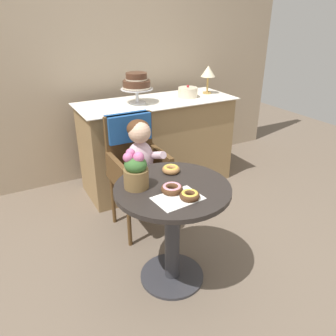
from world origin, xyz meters
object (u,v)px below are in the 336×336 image
(wicker_chair, at_px, (134,155))
(donut_mid, at_px, (190,195))
(donut_front, at_px, (172,188))
(flower_vase, at_px, (136,170))
(cafe_table, at_px, (172,216))
(donut_side, at_px, (171,169))
(table_lamp, at_px, (208,72))
(round_layer_cake, at_px, (188,92))
(seated_child, at_px, (142,157))
(tiered_cake_stand, at_px, (137,83))

(wicker_chair, relative_size, donut_mid, 8.21)
(donut_front, relative_size, flower_vase, 0.54)
(cafe_table, bearing_deg, donut_side, 63.82)
(flower_vase, relative_size, table_lamp, 0.84)
(wicker_chair, height_order, donut_side, wicker_chair)
(flower_vase, bearing_deg, table_lamp, 42.21)
(donut_front, height_order, donut_side, donut_front)
(donut_front, height_order, flower_vase, flower_vase)
(donut_mid, xyz_separation_m, round_layer_cake, (0.87, 1.45, 0.20))
(seated_child, height_order, table_lamp, table_lamp)
(donut_front, relative_size, donut_mid, 1.12)
(tiered_cake_stand, height_order, table_lamp, table_lamp)
(cafe_table, distance_m, donut_mid, 0.29)
(cafe_table, bearing_deg, seated_child, 84.33)
(donut_front, height_order, donut_mid, same)
(cafe_table, height_order, flower_vase, flower_vase)
(donut_side, relative_size, flower_vase, 0.49)
(donut_mid, relative_size, flower_vase, 0.48)
(cafe_table, height_order, round_layer_cake, round_layer_cake)
(table_lamp, bearing_deg, donut_mid, -127.33)
(tiered_cake_stand, bearing_deg, flower_vase, -114.17)
(seated_child, height_order, donut_mid, seated_child)
(flower_vase, xyz_separation_m, tiered_cake_stand, (0.54, 1.20, 0.25))
(table_lamp, bearing_deg, tiered_cake_stand, -178.33)
(cafe_table, distance_m, donut_front, 0.25)
(donut_front, distance_m, tiered_cake_stand, 1.45)
(donut_front, bearing_deg, wicker_chair, 83.25)
(cafe_table, xyz_separation_m, round_layer_cake, (0.89, 1.28, 0.44))
(wicker_chair, height_order, tiered_cake_stand, tiered_cake_stand)
(wicker_chair, bearing_deg, seated_child, -85.93)
(wicker_chair, bearing_deg, donut_front, -92.68)
(seated_child, bearing_deg, donut_front, -98.37)
(donut_mid, height_order, table_lamp, table_lamp)
(cafe_table, height_order, wicker_chair, wicker_chair)
(round_layer_cake, bearing_deg, donut_side, -125.99)
(seated_child, xyz_separation_m, tiered_cake_stand, (0.29, 0.72, 0.41))
(table_lamp, bearing_deg, donut_side, -132.98)
(donut_front, xyz_separation_m, donut_mid, (0.05, -0.12, -0.00))
(cafe_table, xyz_separation_m, seated_child, (0.06, 0.58, 0.17))
(round_layer_cake, distance_m, table_lamp, 0.32)
(seated_child, bearing_deg, cafe_table, -95.67)
(seated_child, relative_size, tiered_cake_stand, 2.42)
(cafe_table, xyz_separation_m, donut_front, (-0.04, -0.06, 0.24))
(wicker_chair, height_order, table_lamp, table_lamp)
(cafe_table, xyz_separation_m, wicker_chair, (0.06, 0.74, 0.13))
(donut_side, bearing_deg, tiered_cake_stand, 77.09)
(flower_vase, bearing_deg, round_layer_cake, 47.49)
(tiered_cake_stand, relative_size, table_lamp, 1.05)
(wicker_chair, bearing_deg, table_lamp, 32.09)
(donut_mid, bearing_deg, flower_vase, 127.51)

